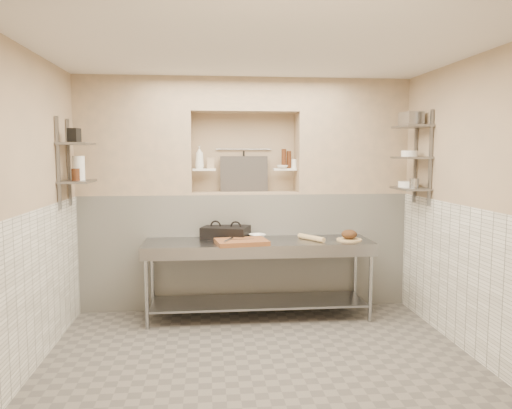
{
  "coord_description": "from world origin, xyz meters",
  "views": [
    {
      "loc": [
        -0.47,
        -4.42,
        1.9
      ],
      "look_at": [
        0.06,
        0.9,
        1.35
      ],
      "focal_mm": 35.0,
      "sensor_mm": 36.0,
      "label": 1
    }
  ],
  "objects": [
    {
      "name": "condiment_a",
      "position": [
        0.55,
        1.76,
        1.82
      ],
      "size": [
        0.06,
        0.06,
        0.22
      ],
      "primitive_type": "cylinder",
      "color": "#432110",
      "rests_on": "alcove_shelf_right"
    },
    {
      "name": "bowl_alcove",
      "position": [
        0.47,
        1.71,
        1.73
      ],
      "size": [
        0.16,
        0.16,
        0.04
      ],
      "primitive_type": "imported",
      "rotation": [
        0.0,
        0.0,
        -0.19
      ],
      "color": "white",
      "rests_on": "alcove_shelf_right"
    },
    {
      "name": "shelf_rail_right_b",
      "position": [
        1.98,
        0.85,
        1.85
      ],
      "size": [
        0.03,
        0.03,
        1.05
      ],
      "primitive_type": "cube",
      "color": "slate",
      "rests_on": "wall_right"
    },
    {
      "name": "wall_shelf_left_lower",
      "position": [
        -1.84,
        1.05,
        1.6
      ],
      "size": [
        0.3,
        0.5,
        0.02
      ],
      "primitive_type": "cube",
      "color": "slate",
      "rests_on": "wall_left"
    },
    {
      "name": "backwall_pillar_right",
      "position": [
        1.33,
        1.75,
        2.1
      ],
      "size": [
        1.35,
        0.4,
        1.4
      ],
      "primitive_type": "cube",
      "color": "tan",
      "rests_on": "backwall_lower"
    },
    {
      "name": "bread_board",
      "position": [
        1.16,
        1.12,
        0.91
      ],
      "size": [
        0.29,
        0.29,
        0.02
      ],
      "primitive_type": "cylinder",
      "color": "tan",
      "rests_on": "prep_table"
    },
    {
      "name": "hanging_steel",
      "position": [
        0.0,
        1.9,
        1.78
      ],
      "size": [
        0.02,
        0.02,
        0.3
      ],
      "primitive_type": "cylinder",
      "color": "black",
      "rests_on": "utensil_rail"
    },
    {
      "name": "rolling_pin",
      "position": [
        0.72,
        1.16,
        0.93
      ],
      "size": [
        0.26,
        0.37,
        0.06
      ],
      "primitive_type": "cylinder",
      "rotation": [
        1.57,
        0.0,
        0.56
      ],
      "color": "tan",
      "rests_on": "prep_table"
    },
    {
      "name": "shelf_rail_left_b",
      "position": [
        -1.98,
        0.85,
        1.8
      ],
      "size": [
        0.03,
        0.03,
        0.95
      ],
      "primitive_type": "cube",
      "color": "slate",
      "rests_on": "wall_left"
    },
    {
      "name": "bread_loaf",
      "position": [
        1.16,
        1.12,
        0.97
      ],
      "size": [
        0.18,
        0.18,
        0.11
      ],
      "primitive_type": "ellipsoid",
      "color": "#4C2D19",
      "rests_on": "bread_board"
    },
    {
      "name": "bowl_right",
      "position": [
        1.84,
        1.12,
        1.55
      ],
      "size": [
        0.22,
        0.22,
        0.07
      ],
      "primitive_type": "cylinder",
      "color": "white",
      "rests_on": "wall_shelf_right_lower"
    },
    {
      "name": "wall_right",
      "position": [
        2.05,
        0.0,
        1.4
      ],
      "size": [
        0.1,
        3.9,
        2.8
      ],
      "primitive_type": "cube",
      "color": "tan",
      "rests_on": "ground"
    },
    {
      "name": "basket_right",
      "position": [
        1.84,
        1.09,
        2.29
      ],
      "size": [
        0.23,
        0.26,
        0.15
      ],
      "primitive_type": "cube",
      "rotation": [
        0.0,
        0.0,
        0.15
      ],
      "color": "gray",
      "rests_on": "wall_shelf_right_upper"
    },
    {
      "name": "wall_shelf_right_mid",
      "position": [
        1.84,
        1.05,
        1.85
      ],
      "size": [
        0.3,
        0.5,
        0.02
      ],
      "primitive_type": "cube",
      "color": "slate",
      "rests_on": "wall_right"
    },
    {
      "name": "floor",
      "position": [
        0.0,
        0.0,
        -0.05
      ],
      "size": [
        4.0,
        3.9,
        0.1
      ],
      "primitive_type": "cube",
      "color": "#645E58",
      "rests_on": "ground"
    },
    {
      "name": "backwall_pillar_left",
      "position": [
        -1.33,
        1.75,
        2.1
      ],
      "size": [
        1.35,
        0.4,
        1.4
      ],
      "primitive_type": "cube",
      "color": "tan",
      "rests_on": "backwall_lower"
    },
    {
      "name": "bottle_soap",
      "position": [
        -0.56,
        1.75,
        1.85
      ],
      "size": [
        0.13,
        0.13,
        0.28
      ],
      "primitive_type": "imported",
      "rotation": [
        0.0,
        0.0,
        -0.24
      ],
      "color": "white",
      "rests_on": "alcove_shelf_left"
    },
    {
      "name": "alcove_sill",
      "position": [
        0.0,
        1.75,
        1.41
      ],
      "size": [
        1.3,
        0.4,
        0.02
      ],
      "primitive_type": "cube",
      "color": "tan",
      "rests_on": "backwall_lower"
    },
    {
      "name": "utensil_rail",
      "position": [
        0.0,
        1.92,
        1.95
      ],
      "size": [
        0.7,
        0.02,
        0.02
      ],
      "primitive_type": "cylinder",
      "rotation": [
        0.0,
        1.57,
        0.0
      ],
      "color": "gray",
      "rests_on": "wall_back"
    },
    {
      "name": "wainscot_right",
      "position": [
        1.99,
        0.0,
        0.7
      ],
      "size": [
        0.02,
        3.9,
        1.4
      ],
      "primitive_type": "cube",
      "color": "white",
      "rests_on": "floor"
    },
    {
      "name": "wall_shelf_left_upper",
      "position": [
        -1.84,
        1.05,
        2.0
      ],
      "size": [
        0.3,
        0.5,
        0.03
      ],
      "primitive_type": "cube",
      "color": "slate",
      "rests_on": "wall_left"
    },
    {
      "name": "alcove_shelf_right",
      "position": [
        0.5,
        1.75,
        1.7
      ],
      "size": [
        0.28,
        0.16,
        0.02
      ],
      "primitive_type": "cube",
      "color": "white",
      "rests_on": "backwall_lower"
    },
    {
      "name": "wall_front",
      "position": [
        0.0,
        -2.0,
        1.4
      ],
      "size": [
        4.0,
        0.1,
        2.8
      ],
      "primitive_type": "cube",
      "color": "tan",
      "rests_on": "ground"
    },
    {
      "name": "alcove_shelf_left",
      "position": [
        -0.5,
        1.75,
        1.7
      ],
      "size": [
        0.28,
        0.16,
        0.02
      ],
      "primitive_type": "cube",
      "color": "white",
      "rests_on": "backwall_lower"
    },
    {
      "name": "wainscot_left",
      "position": [
        -1.99,
        0.0,
        0.7
      ],
      "size": [
        0.02,
        3.9,
        1.4
      ],
      "primitive_type": "cube",
      "color": "white",
      "rests_on": "floor"
    },
    {
      "name": "canister_right",
      "position": [
        1.84,
        0.95,
        1.57
      ],
      "size": [
        0.11,
        0.11,
        0.11
      ],
      "primitive_type": "cylinder",
      "color": "gray",
      "rests_on": "wall_shelf_right_lower"
    },
    {
      "name": "condiment_b",
      "position": [
        0.49,
        1.74,
        1.83
      ],
      "size": [
        0.06,
        0.06,
        0.24
      ],
      "primitive_type": "cylinder",
      "color": "#432110",
      "rests_on": "alcove_shelf_right"
    },
    {
      "name": "condiment_c",
      "position": [
        0.62,
        1.74,
        1.77
      ],
      "size": [
        0.07,
        0.07,
        0.12
      ],
      "primitive_type": "cylinder",
      "color": "white",
      "rests_on": "alcove_shelf_right"
    },
    {
      "name": "jar_left",
      "position": [
        -1.84,
        0.98,
        1.68
      ],
      "size": [
        0.09,
        0.09,
        0.13
      ],
      "primitive_type": "cylinder",
      "color": "#432110",
      "rests_on": "wall_shelf_left_lower"
    },
    {
      "name": "prep_table",
      "position": [
        0.11,
        1.18,
        0.64
      ],
      "size": [
        2.6,
        0.7,
        0.9
      ],
      "color": "gray",
      "rests_on": "floor"
    },
    {
      "name": "splash_panel",
      "position": [
        0.0,
        1.85,
        1.64
      ],
      "size": [
        0.6,
        0.08,
        0.45
      ],
      "primitive_type": "cube",
      "rotation": [
        -0.14,
        0.0,
        0.0
      ],
      "color": "#383330",
      "rests_on": "alcove_sill"
    },
    {
      "name": "bowl_right_mid",
      "position": [
        1.84,
        1.11,
        1.9
      ],
      "size": [
        0.18,
        0.18,
        0.07
      ],
      "primitive_type": "cylinder",
      "color": "white",
      "rests_on": "wall_shelf_right_mid"
    },
    {
      "name": "shelf_rail_right_a",
      "position": [
        1.98,
        1.25,
        1.85
      ],
      "size": [
        0.03,
        0.03,
        1.05
      ],
      "primitive_type": "cube",
      "color": "slate",
      "rests_on": "wall_right"
    },
    {
      "name": "backwall_header",
      "position": [
        0.0,
        1.75,
        2.6
      ],
      "size": [
        1.3,
        0.4,
        0.4
      ],
      "primitive_type": "cube",
      "color": "tan",
      "rests_on": "backwall_lower"
    },
    {
      "name": "tongs",
      "position": [
        -0.24,
        0.97,
        0.96
      ],
      "size": [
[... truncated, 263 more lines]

